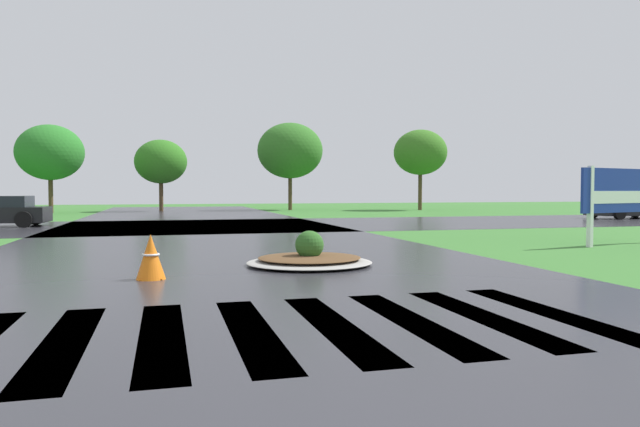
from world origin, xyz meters
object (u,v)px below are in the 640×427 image
Objects in this scene: car_silver_hatch at (627,207)px; traffic_cone at (151,257)px; estate_billboard at (619,194)px; median_island at (309,258)px.

car_silver_hatch is 27.83m from traffic_cone.
estate_billboard is 9.29m from median_island.
traffic_cone is (-2.95, -1.08, 0.23)m from median_island.
estate_billboard is 4.04× the size of traffic_cone.
estate_billboard is 1.23× the size of median_island.
median_island is at bearing -147.20° from car_silver_hatch.
estate_billboard is at bearing 14.35° from traffic_cone.
median_island is 3.15m from traffic_cone.
estate_billboard reaches higher than car_silver_hatch.
traffic_cone reaches higher than median_island.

